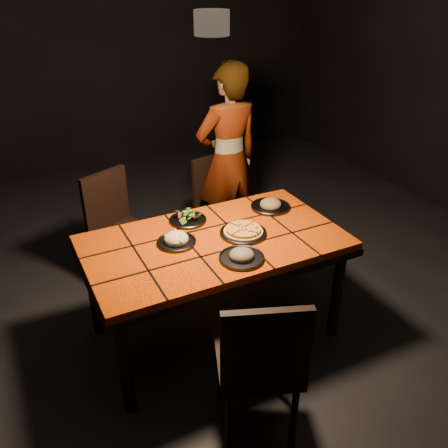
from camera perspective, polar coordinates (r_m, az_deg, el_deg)
name	(u,v)px	position (r m, az deg, el deg)	size (l,w,h in m)	color
room_shell	(213,121)	(2.66, -1.35, 12.26)	(6.04, 7.04, 3.08)	black
dining_table	(214,250)	(3.00, -1.17, -3.14)	(1.62, 0.92, 0.75)	#EA4B07
chair_near	(261,361)	(2.44, 4.45, -16.12)	(0.54, 0.54, 0.93)	black
chair_far_left	(116,221)	(3.75, -12.85, 0.31)	(0.54, 0.54, 0.90)	black
chair_far_right	(217,197)	(4.14, -0.82, 3.24)	(0.45, 0.45, 0.83)	black
diner	(228,161)	(4.01, 0.51, 7.64)	(0.59, 0.39, 1.63)	brown
pendant_lamp	(212,19)	(2.56, -1.49, 23.46)	(0.18, 0.18, 1.06)	black
plate_pizza	(243,232)	(3.00, 2.33, -0.93)	(0.33, 0.33, 0.04)	#38383D
plate_pasta	(176,240)	(2.92, -5.74, -1.95)	(0.24, 0.24, 0.08)	#38383D
plate_salad	(188,218)	(3.16, -4.39, 0.74)	(0.25, 0.25, 0.07)	#38383D
plate_mushroom_a	(242,256)	(2.75, 2.13, -3.83)	(0.27, 0.27, 0.09)	#38383D
plate_mushroom_b	(271,205)	(3.35, 5.63, 2.33)	(0.28, 0.28, 0.09)	#38383D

